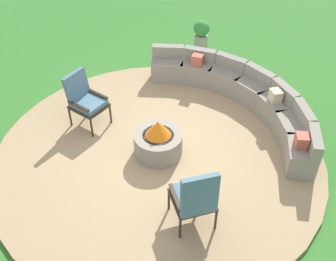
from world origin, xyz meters
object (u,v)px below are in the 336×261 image
at_px(fire_pit, 158,141).
at_px(curved_stone_bench, 242,96).
at_px(lounge_chair_front_right, 195,197).
at_px(potted_plant_1, 201,34).
at_px(lounge_chair_front_left, 85,99).

xyz_separation_m(fire_pit, curved_stone_bench, (-0.10, 1.99, 0.03)).
distance_m(lounge_chair_front_right, potted_plant_1, 5.20).
distance_m(curved_stone_bench, lounge_chair_front_right, 2.91).
height_order(curved_stone_bench, lounge_chair_front_right, lounge_chair_front_right).
bearing_deg(lounge_chair_front_right, curved_stone_bench, 52.38).
bearing_deg(fire_pit, lounge_chair_front_right, -16.21).
xyz_separation_m(fire_pit, potted_plant_1, (-2.46, 2.94, 0.06)).
xyz_separation_m(curved_stone_bench, lounge_chair_front_right, (1.59, -2.42, 0.27)).
bearing_deg(curved_stone_bench, potted_plant_1, 158.01).
bearing_deg(curved_stone_bench, lounge_chair_front_left, -117.48).
relative_size(lounge_chair_front_left, potted_plant_1, 1.44).
height_order(curved_stone_bench, potted_plant_1, curved_stone_bench).
height_order(fire_pit, lounge_chair_front_right, lounge_chair_front_right).
relative_size(fire_pit, potted_plant_1, 1.15).
relative_size(fire_pit, curved_stone_bench, 0.19).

